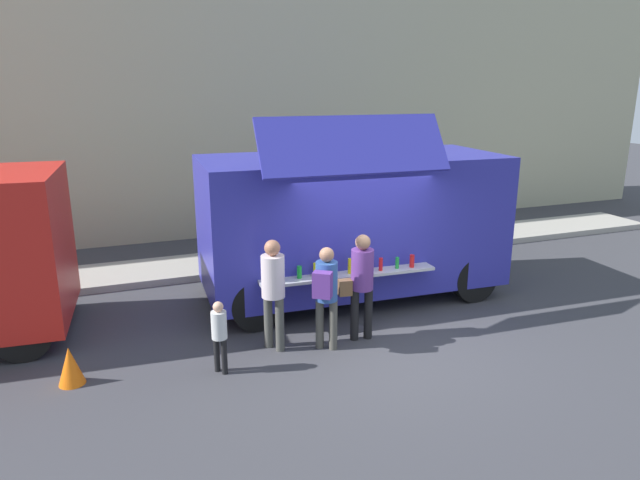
{
  "coord_description": "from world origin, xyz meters",
  "views": [
    {
      "loc": [
        -4.02,
        -7.56,
        4.06
      ],
      "look_at": [
        -0.51,
        1.7,
        1.3
      ],
      "focal_mm": 31.96,
      "sensor_mm": 36.0,
      "label": 1
    }
  ],
  "objects_px": {
    "customer_front_ordering": "(361,278)",
    "customer_rear_waiting": "(273,285)",
    "trash_bin": "(455,228)",
    "traffic_cone_orange": "(70,366)",
    "customer_mid_with_backpack": "(326,289)",
    "child_near_queue": "(219,331)",
    "food_truck_main": "(352,221)"
  },
  "relations": [
    {
      "from": "customer_front_ordering",
      "to": "customer_rear_waiting",
      "type": "xyz_separation_m",
      "value": [
        -1.41,
        0.16,
        0.02
      ]
    },
    {
      "from": "trash_bin",
      "to": "customer_rear_waiting",
      "type": "bearing_deg",
      "value": -146.02
    },
    {
      "from": "traffic_cone_orange",
      "to": "customer_mid_with_backpack",
      "type": "bearing_deg",
      "value": -4.07
    },
    {
      "from": "trash_bin",
      "to": "customer_mid_with_backpack",
      "type": "relative_size",
      "value": 0.54
    },
    {
      "from": "trash_bin",
      "to": "customer_mid_with_backpack",
      "type": "distance_m",
      "value": 6.85
    },
    {
      "from": "traffic_cone_orange",
      "to": "customer_front_ordering",
      "type": "height_order",
      "value": "customer_front_ordering"
    },
    {
      "from": "trash_bin",
      "to": "customer_mid_with_backpack",
      "type": "xyz_separation_m",
      "value": [
        -5.25,
        -4.36,
        0.57
      ]
    },
    {
      "from": "customer_rear_waiting",
      "to": "child_near_queue",
      "type": "xyz_separation_m",
      "value": [
        -0.94,
        -0.46,
        -0.41
      ]
    },
    {
      "from": "customer_mid_with_backpack",
      "to": "child_near_queue",
      "type": "height_order",
      "value": "customer_mid_with_backpack"
    },
    {
      "from": "customer_front_ordering",
      "to": "customer_mid_with_backpack",
      "type": "height_order",
      "value": "customer_front_ordering"
    },
    {
      "from": "food_truck_main",
      "to": "customer_rear_waiting",
      "type": "relative_size",
      "value": 3.21
    },
    {
      "from": "traffic_cone_orange",
      "to": "food_truck_main",
      "type": "bearing_deg",
      "value": 19.44
    },
    {
      "from": "traffic_cone_orange",
      "to": "child_near_queue",
      "type": "distance_m",
      "value": 2.08
    },
    {
      "from": "traffic_cone_orange",
      "to": "customer_rear_waiting",
      "type": "bearing_deg",
      "value": 1.0
    },
    {
      "from": "traffic_cone_orange",
      "to": "customer_rear_waiting",
      "type": "xyz_separation_m",
      "value": [
        2.94,
        0.05,
        0.79
      ]
    },
    {
      "from": "traffic_cone_orange",
      "to": "customer_front_ordering",
      "type": "distance_m",
      "value": 4.42
    },
    {
      "from": "food_truck_main",
      "to": "customer_front_ordering",
      "type": "xyz_separation_m",
      "value": [
        -0.67,
        -1.88,
        -0.46
      ]
    },
    {
      "from": "food_truck_main",
      "to": "customer_mid_with_backpack",
      "type": "distance_m",
      "value": 2.48
    },
    {
      "from": "traffic_cone_orange",
      "to": "trash_bin",
      "type": "xyz_separation_m",
      "value": [
        8.94,
        4.1,
        0.17
      ]
    },
    {
      "from": "customer_rear_waiting",
      "to": "customer_mid_with_backpack",
      "type": "bearing_deg",
      "value": -56.26
    },
    {
      "from": "trash_bin",
      "to": "customer_rear_waiting",
      "type": "height_order",
      "value": "customer_rear_waiting"
    },
    {
      "from": "traffic_cone_orange",
      "to": "customer_rear_waiting",
      "type": "distance_m",
      "value": 3.05
    },
    {
      "from": "customer_rear_waiting",
      "to": "trash_bin",
      "type": "bearing_deg",
      "value": 0.56
    },
    {
      "from": "customer_rear_waiting",
      "to": "child_near_queue",
      "type": "distance_m",
      "value": 1.12
    },
    {
      "from": "customer_front_ordering",
      "to": "customer_mid_with_backpack",
      "type": "xyz_separation_m",
      "value": [
        -0.66,
        -0.16,
        -0.03
      ]
    },
    {
      "from": "food_truck_main",
      "to": "trash_bin",
      "type": "distance_m",
      "value": 4.68
    },
    {
      "from": "traffic_cone_orange",
      "to": "customer_front_ordering",
      "type": "bearing_deg",
      "value": -1.4
    },
    {
      "from": "traffic_cone_orange",
      "to": "customer_mid_with_backpack",
      "type": "distance_m",
      "value": 3.77
    },
    {
      "from": "food_truck_main",
      "to": "customer_rear_waiting",
      "type": "distance_m",
      "value": 2.74
    },
    {
      "from": "trash_bin",
      "to": "child_near_queue",
      "type": "bearing_deg",
      "value": -146.99
    },
    {
      "from": "traffic_cone_orange",
      "to": "trash_bin",
      "type": "bearing_deg",
      "value": 24.6
    },
    {
      "from": "food_truck_main",
      "to": "child_near_queue",
      "type": "xyz_separation_m",
      "value": [
        -3.02,
        -2.19,
        -0.85
      ]
    }
  ]
}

